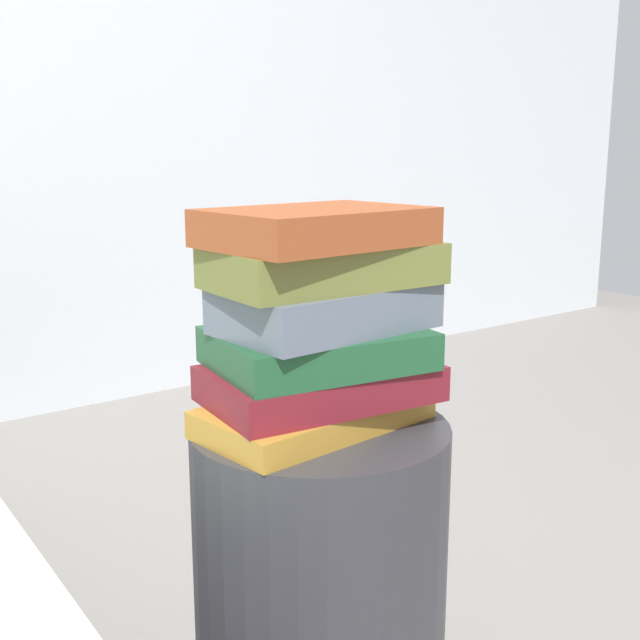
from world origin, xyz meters
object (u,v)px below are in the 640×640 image
(side_table, at_px, (320,620))
(book_ochre, at_px, (316,415))
(book_forest, at_px, (318,348))
(book_slate, at_px, (327,308))
(book_rust, at_px, (318,227))
(book_olive, at_px, (326,266))
(book_maroon, at_px, (317,384))

(side_table, relative_size, book_ochre, 1.92)
(book_forest, bearing_deg, side_table, -93.81)
(side_table, relative_size, book_slate, 2.15)
(book_rust, bearing_deg, book_olive, -3.11)
(book_forest, relative_size, book_rust, 0.99)
(book_ochre, relative_size, book_rust, 1.12)
(book_forest, relative_size, book_slate, 0.99)
(side_table, distance_m, book_rust, 0.55)
(book_maroon, xyz_separation_m, book_rust, (-0.00, -0.00, 0.20))
(book_forest, xyz_separation_m, book_rust, (-0.01, -0.01, 0.16))
(book_olive, bearing_deg, side_table, 160.65)
(side_table, relative_size, book_maroon, 1.99)
(book_slate, bearing_deg, book_ochre, 175.38)
(side_table, distance_m, book_slate, 0.44)
(book_olive, relative_size, book_rust, 1.08)
(side_table, height_order, book_ochre, book_ochre)
(book_maroon, relative_size, book_forest, 1.10)
(side_table, distance_m, book_olive, 0.50)
(book_slate, bearing_deg, book_maroon, 161.47)
(side_table, relative_size, book_forest, 2.19)
(book_ochre, relative_size, book_maroon, 1.03)
(book_ochre, relative_size, book_forest, 1.14)
(book_maroon, xyz_separation_m, book_slate, (0.01, -0.00, 0.10))
(book_forest, bearing_deg, book_slate, -38.88)
(book_maroon, bearing_deg, side_table, -0.10)
(side_table, bearing_deg, book_maroon, 173.82)
(book_forest, xyz_separation_m, book_olive, (0.01, -0.01, 0.11))
(book_maroon, height_order, book_olive, book_olive)
(book_olive, xyz_separation_m, book_rust, (-0.01, -0.00, 0.05))
(book_rust, bearing_deg, book_maroon, 70.03)
(book_forest, bearing_deg, book_maroon, -129.71)
(side_table, relative_size, book_olive, 2.00)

